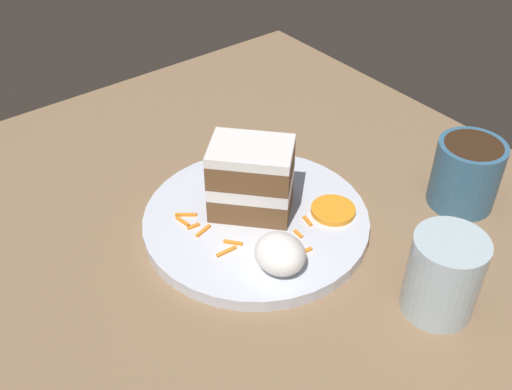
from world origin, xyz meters
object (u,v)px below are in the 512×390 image
object	(u,v)px
plate	(256,221)
drinking_glass	(442,280)
cake_slice	(251,179)
coffee_mug	(467,172)
orange_garnish	(333,210)
cream_dollop	(280,254)

from	to	relation	value
plate	drinking_glass	distance (m)	0.23
cake_slice	drinking_glass	world-z (taller)	cake_slice
plate	coffee_mug	world-z (taller)	coffee_mug
cake_slice	orange_garnish	distance (m)	0.11
orange_garnish	drinking_glass	size ratio (longest dim) A/B	0.58
cake_slice	coffee_mug	world-z (taller)	cake_slice
cream_dollop	plate	bearing A→B (deg)	158.97
cream_dollop	drinking_glass	distance (m)	0.17
cream_dollop	coffee_mug	world-z (taller)	coffee_mug
coffee_mug	plate	bearing A→B (deg)	-117.67
orange_garnish	coffee_mug	distance (m)	0.18
cake_slice	orange_garnish	bearing A→B (deg)	-84.96
cream_dollop	drinking_glass	xyz separation A→B (m)	(0.13, 0.10, 0.00)
plate	coffee_mug	size ratio (longest dim) A/B	3.12
plate	drinking_glass	xyz separation A→B (m)	(0.22, 0.07, 0.03)
cake_slice	orange_garnish	world-z (taller)	cake_slice
drinking_glass	cake_slice	bearing A→B (deg)	-163.78
plate	orange_garnish	distance (m)	0.10
drinking_glass	coffee_mug	bearing A→B (deg)	120.04
drinking_glass	plate	bearing A→B (deg)	-161.87
cake_slice	coffee_mug	xyz separation A→B (m)	(0.14, 0.23, -0.01)
cake_slice	drinking_glass	bearing A→B (deg)	-116.96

